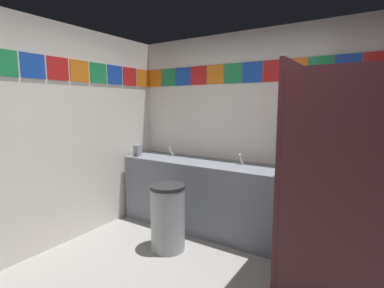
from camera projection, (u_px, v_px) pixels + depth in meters
wall_back at (262, 133)px, 3.56m from camera, size 3.62×0.09×2.52m
wall_side at (36, 138)px, 3.04m from camera, size 0.09×3.56×2.52m
vanity_counter at (200, 194)px, 3.76m from camera, size 2.13×0.61×0.90m
faucet_left at (171, 152)px, 4.05m from camera, size 0.04×0.10×0.14m
faucet_right at (241, 160)px, 3.48m from camera, size 0.04×0.10×0.14m
soap_dispenser at (137, 151)px, 4.04m from camera, size 0.09×0.09×0.16m
stall_divider at (311, 181)px, 2.41m from camera, size 0.92×1.30×1.97m
toilet at (355, 244)px, 2.71m from camera, size 0.39×0.49×0.74m
trash_bin at (168, 217)px, 3.19m from camera, size 0.39×0.39×0.75m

